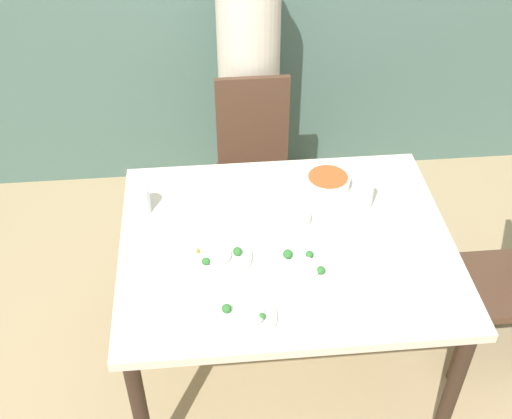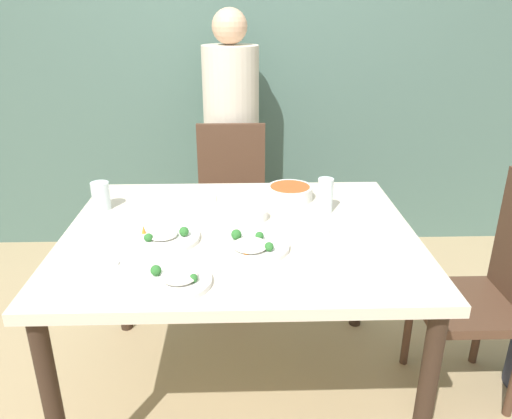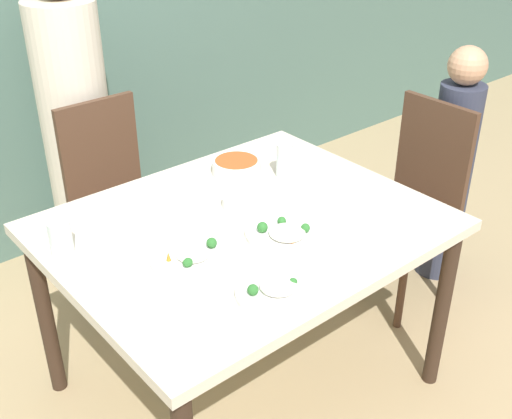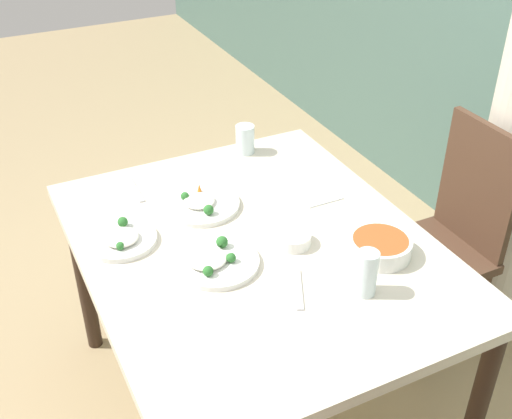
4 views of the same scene
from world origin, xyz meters
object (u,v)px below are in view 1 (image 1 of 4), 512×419
(chair_adult_spot, at_px, (255,165))
(bowl_curry, at_px, (328,182))
(glass_water_tall, at_px, (366,194))
(plate_rice_adult, at_px, (217,257))
(person_adult, at_px, (249,98))

(chair_adult_spot, bearing_deg, bowl_curry, -64.42)
(bowl_curry, xyz_separation_m, glass_water_tall, (0.13, -0.14, 0.04))
(chair_adult_spot, distance_m, bowl_curry, 0.69)
(chair_adult_spot, bearing_deg, plate_rice_adult, -103.52)
(plate_rice_adult, bearing_deg, bowl_curry, 38.66)
(person_adult, bearing_deg, chair_adult_spot, -90.00)
(person_adult, relative_size, glass_water_tall, 10.88)
(bowl_curry, height_order, plate_rice_adult, bowl_curry)
(chair_adult_spot, relative_size, glass_water_tall, 6.73)
(bowl_curry, bearing_deg, chair_adult_spot, 115.58)
(person_adult, height_order, glass_water_tall, person_adult)
(chair_adult_spot, relative_size, person_adult, 0.62)
(chair_adult_spot, xyz_separation_m, bowl_curry, (0.27, -0.56, 0.30))
(person_adult, distance_m, plate_rice_adult, 1.31)
(bowl_curry, distance_m, glass_water_tall, 0.20)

